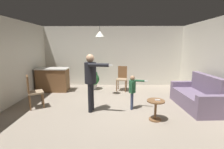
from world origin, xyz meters
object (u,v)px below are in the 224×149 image
at_px(person_adult, 91,76).
at_px(person_child, 133,88).
at_px(couch_floral, 197,97).
at_px(potted_plant_corner, 93,79).
at_px(kitchen_counter, 53,79).
at_px(dining_chair_by_counter, 33,90).
at_px(side_table_by_couch, 156,108).
at_px(spare_remote_on_table, 158,100).
at_px(dining_chair_near_wall, 122,77).

height_order(person_adult, person_child, person_adult).
distance_m(couch_floral, potted_plant_corner, 3.99).
bearing_deg(person_child, kitchen_counter, -109.60).
height_order(person_adult, dining_chair_by_counter, person_adult).
distance_m(person_child, potted_plant_corner, 2.63).
relative_size(side_table_by_couch, spare_remote_on_table, 4.00).
bearing_deg(couch_floral, person_adult, 92.85).
bearing_deg(spare_remote_on_table, dining_chair_near_wall, 104.81).
bearing_deg(dining_chair_by_counter, couch_floral, 60.00).
bearing_deg(kitchen_counter, spare_remote_on_table, -36.83).
distance_m(person_child, dining_chair_near_wall, 2.09).
distance_m(dining_chair_by_counter, dining_chair_near_wall, 3.42).
distance_m(side_table_by_couch, potted_plant_corner, 3.52).
bearing_deg(kitchen_counter, person_adult, -48.37).
distance_m(couch_floral, kitchen_counter, 5.32).
relative_size(kitchen_counter, potted_plant_corner, 1.51).
distance_m(couch_floral, dining_chair_by_counter, 4.94).
height_order(couch_floral, spare_remote_on_table, couch_floral).
distance_m(side_table_by_couch, person_adult, 1.90).
bearing_deg(person_child, person_adult, -69.04).
distance_m(person_adult, potted_plant_corner, 2.45).
height_order(couch_floral, person_child, person_child).
height_order(kitchen_counter, dining_chair_by_counter, dining_chair_by_counter).
bearing_deg(side_table_by_couch, dining_chair_by_counter, 167.47).
distance_m(dining_chair_near_wall, spare_remote_on_table, 2.94).
bearing_deg(spare_remote_on_table, side_table_by_couch, 136.99).
bearing_deg(side_table_by_couch, dining_chair_near_wall, 104.33).
relative_size(couch_floral, side_table_by_couch, 3.54).
xyz_separation_m(couch_floral, kitchen_counter, (-5.02, 1.77, 0.15)).
relative_size(kitchen_counter, person_adult, 0.77).
height_order(side_table_by_couch, dining_chair_by_counter, dining_chair_by_counter).
relative_size(kitchen_counter, spare_remote_on_table, 9.69).
bearing_deg(couch_floral, dining_chair_near_wall, 45.59).
xyz_separation_m(potted_plant_corner, spare_remote_on_table, (1.98, -2.96, 0.08)).
xyz_separation_m(couch_floral, dining_chair_by_counter, (-4.93, -0.11, 0.21)).
height_order(person_adult, potted_plant_corner, person_adult).
relative_size(side_table_by_couch, potted_plant_corner, 0.62).
xyz_separation_m(person_adult, dining_chair_near_wall, (0.97, 2.25, -0.47)).
distance_m(couch_floral, spare_remote_on_table, 1.71).
xyz_separation_m(person_adult, spare_remote_on_table, (1.72, -0.59, -0.47)).
relative_size(kitchen_counter, dining_chair_near_wall, 1.26).
height_order(side_table_by_couch, person_child, person_child).
xyz_separation_m(couch_floral, side_table_by_couch, (-1.47, -0.88, -0.00)).
xyz_separation_m(kitchen_counter, potted_plant_corner, (1.60, 0.28, -0.02)).
xyz_separation_m(person_child, spare_remote_on_table, (0.54, -0.76, -0.09)).
bearing_deg(couch_floral, side_table_by_couch, 117.94).
relative_size(couch_floral, potted_plant_corner, 2.20).
bearing_deg(person_adult, person_child, 106.24).
bearing_deg(couch_floral, person_child, 91.35).
relative_size(kitchen_counter, side_table_by_couch, 2.42).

